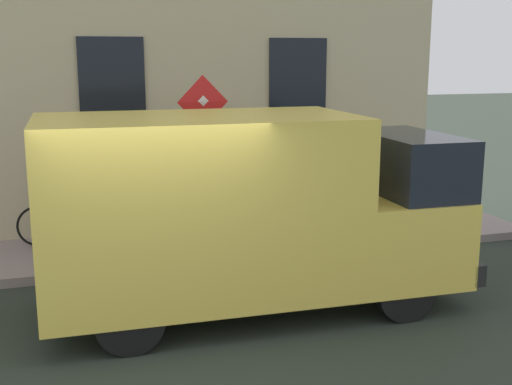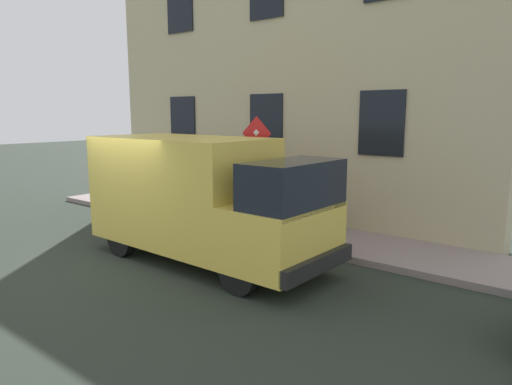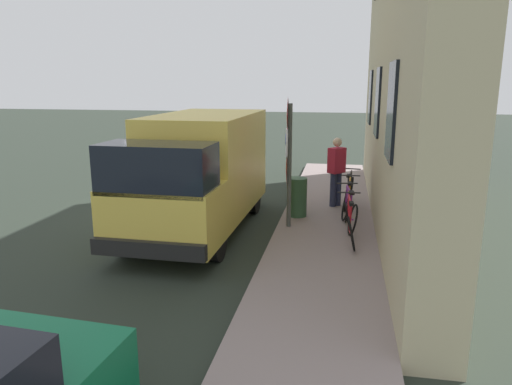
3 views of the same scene
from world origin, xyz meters
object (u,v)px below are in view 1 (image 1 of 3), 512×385
Objects in this scene: bicycle_red at (231,211)px; bicycle_orange at (126,218)px; delivery_van at (247,208)px; bicycle_black at (70,222)px; pedestrian at (69,193)px; litter_bin at (147,230)px; bicycle_purple at (180,214)px; sign_post_stacked at (204,151)px.

bicycle_red is 1.00× the size of bicycle_orange.
bicycle_black is at bearing 124.07° from delivery_van.
litter_bin is (-0.85, -1.10, -0.48)m from pedestrian.
bicycle_purple is at bearing -173.51° from bicycle_black.
pedestrian reaches higher than litter_bin.
bicycle_red is 2.75m from bicycle_black.
bicycle_purple is at bearing 6.08° from sign_post_stacked.
delivery_van is 3.58m from pedestrian.
bicycle_red is 2.02m from litter_bin.
litter_bin is (0.15, 0.87, -1.21)m from sign_post_stacked.
pedestrian reaches higher than bicycle_orange.
bicycle_purple is 1.00× the size of pedestrian.
delivery_van is 3.93m from bicycle_black.
bicycle_purple is 1.83m from bicycle_black.
bicycle_red is at bearing 172.41° from bicycle_purple.
bicycle_orange is at bearing -173.49° from bicycle_black.
pedestrian reaches higher than bicycle_purple.
delivery_van is 3.12× the size of pedestrian.
litter_bin is at bearing 50.80° from bicycle_purple.
bicycle_black is (0.00, 0.92, 0.00)m from bicycle_orange.
pedestrian is at bearing 21.79° from bicycle_orange.
bicycle_red is 2.82m from pedestrian.
bicycle_red is at bearing 79.68° from delivery_van.
pedestrian reaches higher than bicycle_black.
sign_post_stacked is at bearing 94.74° from delivery_van.
pedestrian is 1.47m from litter_bin.
sign_post_stacked reaches higher than litter_bin.
sign_post_stacked is 1.49m from litter_bin.
bicycle_purple is 1.00× the size of bicycle_black.
sign_post_stacked reaches higher than pedestrian.
delivery_van is 3.13× the size of bicycle_orange.
sign_post_stacked is 2.13m from bicycle_orange.
delivery_van is at bearing -154.29° from litter_bin.
bicycle_orange is at bearing -28.94° from pedestrian.
pedestrian is (2.90, 2.09, -0.26)m from delivery_van.
bicycle_purple is (-0.00, 0.92, 0.00)m from bicycle_red.
litter_bin is at bearing 116.84° from delivery_van.
bicycle_orange is (0.00, 1.83, 0.00)m from bicycle_red.
litter_bin reaches higher than bicycle_orange.
litter_bin reaches higher than bicycle_red.
sign_post_stacked reaches higher than bicycle_purple.
bicycle_orange is (0.00, 0.92, 0.00)m from bicycle_purple.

